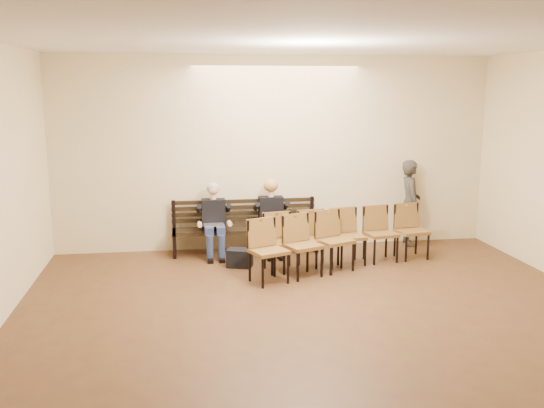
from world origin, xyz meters
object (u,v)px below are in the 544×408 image
at_px(bench, 245,240).
at_px(seated_woman, 272,219).
at_px(laptop, 214,225).
at_px(water_bottle, 283,226).
at_px(chair_row_back, 303,246).
at_px(chair_row_front, 349,237).
at_px(passerby, 410,196).
at_px(seated_man, 214,221).
at_px(bag, 240,258).

xyz_separation_m(bench, seated_woman, (0.46, -0.12, 0.39)).
bearing_deg(laptop, water_bottle, -8.55).
relative_size(bench, chair_row_back, 1.49).
bearing_deg(chair_row_front, passerby, 26.93).
bearing_deg(bench, seated_man, -167.93).
bearing_deg(seated_man, bench, 12.07).
bearing_deg(seated_man, water_bottle, -12.78).
bearing_deg(chair_row_front, chair_row_back, -158.61).
relative_size(seated_man, seated_woman, 1.00).
height_order(passerby, chair_row_front, passerby).
bearing_deg(seated_woman, water_bottle, -59.36).
xyz_separation_m(seated_woman, chair_row_front, (1.17, -0.87, -0.15)).
relative_size(chair_row_front, chair_row_back, 1.65).
height_order(bag, chair_row_front, chair_row_front).
xyz_separation_m(bench, seated_man, (-0.56, -0.12, 0.39)).
distance_m(passerby, chair_row_front, 1.89).
bearing_deg(bag, seated_man, 116.44).
bearing_deg(chair_row_back, seated_man, 110.91).
bearing_deg(passerby, water_bottle, 107.65).
bearing_deg(chair_row_back, bench, 93.99).
relative_size(seated_man, laptop, 3.59).
bearing_deg(bag, laptop, 122.11).
bearing_deg(passerby, seated_man, 100.00).
height_order(laptop, passerby, passerby).
bearing_deg(chair_row_front, seated_man, 148.90).
distance_m(seated_man, chair_row_back, 1.92).
bearing_deg(chair_row_front, bag, 166.66).
bearing_deg(passerby, chair_row_front, 132.96).
relative_size(seated_man, chair_row_front, 0.43).
xyz_separation_m(seated_man, bag, (0.37, -0.75, -0.47)).
xyz_separation_m(seated_man, laptop, (-0.01, -0.13, -0.04)).
height_order(seated_man, passerby, passerby).
bearing_deg(laptop, passerby, 3.42).
bearing_deg(passerby, bench, 98.42).
distance_m(water_bottle, bag, 1.03).
height_order(laptop, chair_row_back, chair_row_back).
bearing_deg(seated_woman, bag, -131.08).
relative_size(bag, chair_row_front, 0.14).
distance_m(seated_woman, bag, 1.10).
bearing_deg(laptop, chair_row_back, -46.01).
bearing_deg(bag, passerby, 16.32).
bearing_deg(passerby, chair_row_back, 130.96).
bearing_deg(seated_man, passerby, 3.43).
height_order(seated_man, laptop, seated_man).
xyz_separation_m(seated_woman, chair_row_back, (0.28, -1.40, -0.13)).
distance_m(bench, chair_row_back, 1.71).
distance_m(bench, passerby, 3.19).
relative_size(bench, laptop, 7.54).
distance_m(seated_woman, water_bottle, 0.32).
xyz_separation_m(water_bottle, passerby, (2.49, 0.49, 0.36)).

